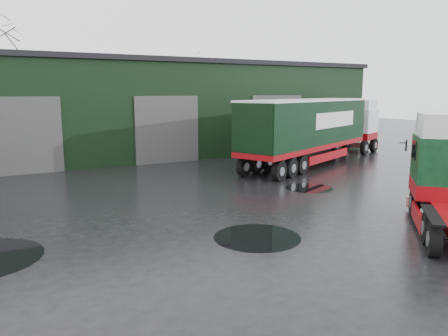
# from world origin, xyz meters

# --- Properties ---
(ground) EXTENTS (100.00, 100.00, 0.00)m
(ground) POSITION_xyz_m (0.00, 0.00, 0.00)
(ground) COLOR black
(warehouse) EXTENTS (32.40, 12.40, 6.30)m
(warehouse) POSITION_xyz_m (2.00, 20.00, 3.16)
(warehouse) COLOR black
(warehouse) RESTS_ON ground
(lorry_right) EXTENTS (14.49, 8.23, 3.86)m
(lorry_right) POSITION_xyz_m (8.61, 9.00, 1.93)
(lorry_right) COLOR silver
(lorry_right) RESTS_ON ground
(tree_back_a) EXTENTS (4.40, 4.40, 9.50)m
(tree_back_a) POSITION_xyz_m (-6.00, 30.00, 4.75)
(tree_back_a) COLOR black
(tree_back_a) RESTS_ON ground
(tree_back_b) EXTENTS (4.40, 4.40, 7.50)m
(tree_back_b) POSITION_xyz_m (10.00, 30.00, 3.75)
(tree_back_b) COLOR black
(tree_back_b) RESTS_ON ground
(puddle_0) EXTENTS (2.59, 2.59, 0.01)m
(puddle_0) POSITION_xyz_m (-0.80, -0.28, 0.00)
(puddle_0) COLOR black
(puddle_0) RESTS_ON ground
(puddle_1) EXTENTS (2.08, 2.08, 0.01)m
(puddle_1) POSITION_xyz_m (4.89, 4.22, 0.00)
(puddle_1) COLOR black
(puddle_1) RESTS_ON ground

